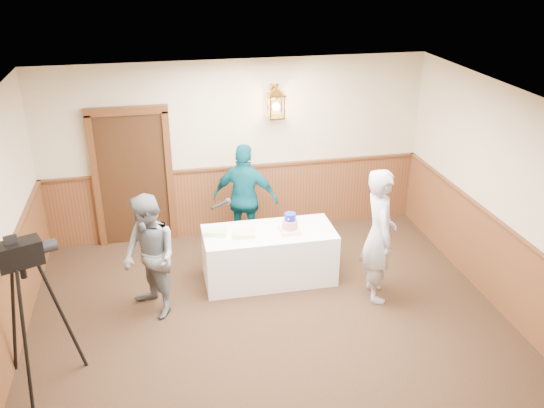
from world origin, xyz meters
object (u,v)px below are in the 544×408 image
(tv_camera_rig, at_px, (34,323))
(sheet_cake_green, at_px, (216,232))
(sheet_cake_yellow, at_px, (244,234))
(baker, at_px, (379,235))
(display_table, at_px, (269,255))
(assistant_p, at_px, (245,199))
(tiered_cake, at_px, (290,225))
(interviewer, at_px, (150,257))

(tv_camera_rig, bearing_deg, sheet_cake_green, 15.68)
(sheet_cake_yellow, xyz_separation_m, tv_camera_rig, (-2.45, -1.50, -0.01))
(tv_camera_rig, bearing_deg, baker, -10.64)
(sheet_cake_yellow, relative_size, sheet_cake_green, 1.04)
(display_table, relative_size, tv_camera_rig, 1.05)
(assistant_p, bearing_deg, baker, 154.73)
(tiered_cake, bearing_deg, interviewer, -167.36)
(display_table, relative_size, interviewer, 1.11)
(tiered_cake, bearing_deg, assistant_p, 114.10)
(sheet_cake_yellow, distance_m, interviewer, 1.32)
(sheet_cake_yellow, bearing_deg, baker, -21.17)
(baker, relative_size, tv_camera_rig, 1.06)
(assistant_p, bearing_deg, tv_camera_rig, 66.20)
(display_table, xyz_separation_m, tv_camera_rig, (-2.80, -1.57, 0.39))
(sheet_cake_green, xyz_separation_m, tv_camera_rig, (-2.08, -1.64, -0.01))
(sheet_cake_yellow, xyz_separation_m, assistant_p, (0.18, 1.00, 0.07))
(baker, relative_size, assistant_p, 1.07)
(sheet_cake_green, height_order, baker, baker)
(baker, bearing_deg, assistant_p, 49.21)
(interviewer, bearing_deg, display_table, 77.59)
(display_table, height_order, assistant_p, assistant_p)
(display_table, bearing_deg, interviewer, -162.89)
(sheet_cake_green, bearing_deg, sheet_cake_yellow, -19.75)
(display_table, bearing_deg, assistant_p, 100.49)
(tiered_cake, xyz_separation_m, baker, (1.03, -0.63, 0.05))
(sheet_cake_green, xyz_separation_m, baker, (2.03, -0.77, 0.13))
(sheet_cake_yellow, height_order, sheet_cake_green, sheet_cake_green)
(display_table, height_order, interviewer, interviewer)
(display_table, relative_size, tiered_cake, 6.49)
(assistant_p, bearing_deg, tiered_cake, 136.75)
(sheet_cake_green, bearing_deg, tv_camera_rig, -141.84)
(tiered_cake, bearing_deg, display_table, 165.42)
(assistant_p, height_order, tv_camera_rig, tv_camera_rig)
(sheet_cake_yellow, xyz_separation_m, interviewer, (-1.25, -0.43, 0.03))
(sheet_cake_green, distance_m, baker, 2.17)
(sheet_cake_green, relative_size, interviewer, 0.18)
(interviewer, relative_size, baker, 0.89)
(tiered_cake, relative_size, interviewer, 0.17)
(sheet_cake_green, relative_size, baker, 0.16)
(display_table, xyz_separation_m, tiered_cake, (0.28, -0.07, 0.48))
(tiered_cake, distance_m, interviewer, 1.93)
(assistant_p, bearing_deg, sheet_cake_green, 80.29)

